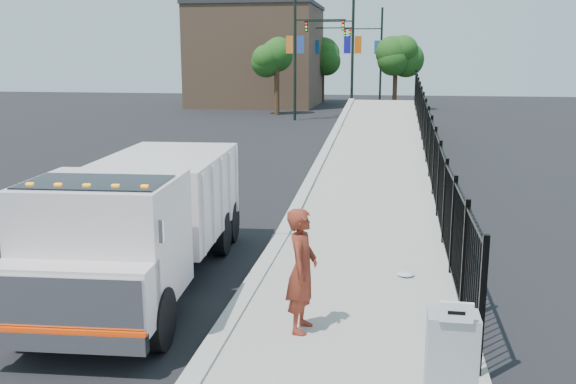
# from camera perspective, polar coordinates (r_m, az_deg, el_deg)

# --- Properties ---
(ground) EXTENTS (120.00, 120.00, 0.00)m
(ground) POSITION_cam_1_polar(r_m,az_deg,el_deg) (10.86, -4.15, -10.16)
(ground) COLOR black
(ground) RESTS_ON ground
(sidewalk) EXTENTS (3.55, 12.00, 0.12)m
(sidewalk) POSITION_cam_1_polar(r_m,az_deg,el_deg) (8.77, 5.46, -15.42)
(sidewalk) COLOR #9E998E
(sidewalk) RESTS_ON ground
(curb) EXTENTS (0.30, 12.00, 0.16)m
(curb) POSITION_cam_1_polar(r_m,az_deg,el_deg) (9.06, -7.17, -14.36)
(curb) COLOR #ADAAA3
(curb) RESTS_ON ground
(ramp) EXTENTS (3.95, 24.06, 3.19)m
(ramp) POSITION_cam_1_polar(r_m,az_deg,el_deg) (26.10, 8.60, 2.85)
(ramp) COLOR #9E998E
(ramp) RESTS_ON ground
(iron_fence) EXTENTS (0.10, 28.00, 1.80)m
(iron_fence) POSITION_cam_1_polar(r_m,az_deg,el_deg) (22.04, 12.23, 3.40)
(iron_fence) COLOR black
(iron_fence) RESTS_ON ground
(truck) EXTENTS (2.66, 7.03, 2.37)m
(truck) POSITION_cam_1_polar(r_m,az_deg,el_deg) (11.55, -12.78, -2.11)
(truck) COLOR black
(truck) RESTS_ON ground
(worker) EXTENTS (0.50, 0.71, 1.84)m
(worker) POSITION_cam_1_polar(r_m,az_deg,el_deg) (9.37, 1.25, -6.97)
(worker) COLOR maroon
(worker) RESTS_ON sidewalk
(utility_cabinet) EXTENTS (0.55, 0.40, 1.25)m
(utility_cabinet) POSITION_cam_1_polar(r_m,az_deg,el_deg) (7.50, 14.28, -14.87)
(utility_cabinet) COLOR gray
(utility_cabinet) RESTS_ON sidewalk
(arrow_sign) EXTENTS (0.35, 0.04, 0.22)m
(arrow_sign) POSITION_cam_1_polar(r_m,az_deg,el_deg) (7.00, 14.74, -10.30)
(arrow_sign) COLOR white
(arrow_sign) RESTS_ON utility_cabinet
(debris) EXTENTS (0.32, 0.32, 0.08)m
(debris) POSITION_cam_1_polar(r_m,az_deg,el_deg) (12.09, 10.41, -7.17)
(debris) COLOR silver
(debris) RESTS_ON sidewalk
(light_pole_0) EXTENTS (3.77, 0.22, 8.00)m
(light_pole_0) POSITION_cam_1_polar(r_m,az_deg,el_deg) (41.67, 1.05, 12.37)
(light_pole_0) COLOR black
(light_pole_0) RESTS_ON ground
(light_pole_1) EXTENTS (3.78, 0.22, 8.00)m
(light_pole_1) POSITION_cam_1_polar(r_m,az_deg,el_deg) (43.03, 5.34, 12.31)
(light_pole_1) COLOR black
(light_pole_1) RESTS_ON ground
(light_pole_2) EXTENTS (3.77, 0.22, 8.00)m
(light_pole_2) POSITION_cam_1_polar(r_m,az_deg,el_deg) (53.48, 2.51, 12.28)
(light_pole_2) COLOR black
(light_pole_2) RESTS_ON ground
(light_pole_3) EXTENTS (3.78, 0.22, 8.00)m
(light_pole_3) POSITION_cam_1_polar(r_m,az_deg,el_deg) (55.14, 7.95, 12.17)
(light_pole_3) COLOR black
(light_pole_3) RESTS_ON ground
(tree_0) EXTENTS (2.37, 2.37, 5.18)m
(tree_0) POSITION_cam_1_polar(r_m,az_deg,el_deg) (45.61, -1.01, 11.79)
(tree_0) COLOR #382314
(tree_0) RESTS_ON ground
(tree_1) EXTENTS (2.47, 2.47, 5.24)m
(tree_1) POSITION_cam_1_polar(r_m,az_deg,el_deg) (50.19, 9.57, 11.66)
(tree_1) COLOR #382314
(tree_1) RESTS_ON ground
(tree_2) EXTENTS (3.06, 3.06, 5.53)m
(tree_2) POSITION_cam_1_polar(r_m,az_deg,el_deg) (58.85, 3.10, 11.86)
(tree_2) COLOR #382314
(tree_2) RESTS_ON ground
(building) EXTENTS (10.00, 10.00, 8.00)m
(building) POSITION_cam_1_polar(r_m,az_deg,el_deg) (54.96, -2.75, 11.89)
(building) COLOR #8C664C
(building) RESTS_ON ground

